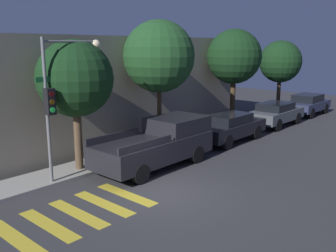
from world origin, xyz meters
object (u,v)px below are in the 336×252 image
pickup_truck (159,143)px  sedan_far_end (308,104)px  traffic_light_pole (61,88)px  tree_midblock (159,57)px  tree_far_end (234,57)px  sedan_near_corner (229,127)px  sedan_middle (276,113)px  tree_behind_truck (280,62)px  tree_near_corner (75,79)px

pickup_truck → sedan_far_end: 15.63m
traffic_light_pole → tree_midblock: (5.64, 0.57, 0.96)m
sedan_far_end → tree_far_end: (-7.15, 1.84, 3.44)m
sedan_near_corner → sedan_middle: bearing=-0.0°
sedan_middle → tree_behind_truck: tree_behind_truck is taller
sedan_near_corner → tree_near_corner: size_ratio=0.89×
pickup_truck → tree_near_corner: size_ratio=1.03×
sedan_far_end → tree_midblock: 14.23m
sedan_far_end → pickup_truck: bearing=180.0°
traffic_light_pole → pickup_truck: size_ratio=0.97×
tree_midblock → sedan_far_end: bearing=-7.7°
traffic_light_pole → sedan_middle: bearing=-5.1°
pickup_truck → tree_far_end: 9.27m
tree_far_end → tree_behind_truck: (6.20, -0.00, -0.49)m
pickup_truck → sedan_far_end: bearing=0.0°
sedan_far_end → tree_far_end: tree_far_end is taller
tree_midblock → tree_far_end: 6.49m
pickup_truck → sedan_middle: pickup_truck is taller
sedan_middle → tree_behind_truck: bearing=24.1°
sedan_near_corner → tree_far_end: size_ratio=0.78×
sedan_far_end → tree_midblock: bearing=172.3°
pickup_truck → sedan_middle: (10.58, -0.00, -0.19)m
pickup_truck → tree_midblock: tree_midblock is taller
tree_near_corner → tree_midblock: (4.64, -0.00, 0.73)m
tree_far_end → tree_midblock: bearing=-180.0°
tree_behind_truck → tree_near_corner: bearing=180.0°
tree_midblock → tree_far_end: (6.49, 0.00, -0.17)m
traffic_light_pole → pickup_truck: traffic_light_pole is taller
sedan_middle → tree_near_corner: tree_near_corner is taller
sedan_middle → tree_far_end: size_ratio=0.75×
sedan_far_end → tree_midblock: (-13.65, 1.84, 3.61)m
sedan_far_end → tree_behind_truck: tree_behind_truck is taller
sedan_far_end → tree_behind_truck: 3.61m
pickup_truck → sedan_far_end: (15.63, 0.00, -0.18)m
traffic_light_pole → tree_far_end: size_ratio=0.89×
sedan_near_corner → tree_near_corner: 8.66m
sedan_near_corner → tree_midblock: bearing=151.1°
pickup_truck → tree_near_corner: (-2.66, 1.84, 2.70)m
tree_near_corner → tree_midblock: 4.70m
sedan_near_corner → tree_behind_truck: 10.00m
traffic_light_pole → pickup_truck: bearing=-19.2°
sedan_middle → tree_far_end: tree_far_end is taller
tree_near_corner → tree_behind_truck: bearing=-0.0°
tree_near_corner → sedan_far_end: bearing=-5.7°
traffic_light_pole → sedan_near_corner: traffic_light_pole is taller
tree_midblock → tree_behind_truck: (12.70, 0.00, -0.65)m
traffic_light_pole → tree_midblock: tree_midblock is taller
traffic_light_pole → tree_behind_truck: (18.33, 0.57, 0.31)m
tree_far_end → sedan_middle: bearing=-41.1°
sedan_far_end → tree_near_corner: (-18.29, 1.84, 2.88)m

